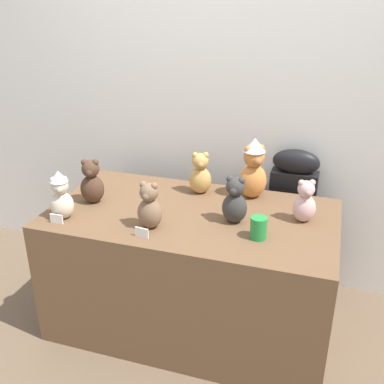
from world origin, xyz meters
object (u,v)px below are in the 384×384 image
teddy_bear_honey (200,174)px  teddy_bear_ginger (253,169)px  teddy_bear_cream (61,195)px  party_cup_green (259,228)px  instrument_case (290,220)px  display_table (192,269)px  teddy_bear_blush (305,202)px  teddy_bear_mocha (149,207)px  teddy_bear_cocoa (92,183)px  teddy_bear_charcoal (235,201)px

teddy_bear_honey → teddy_bear_ginger: bearing=-11.8°
teddy_bear_cream → party_cup_green: size_ratio=2.40×
instrument_case → teddy_bear_cream: teddy_bear_cream is taller
display_table → teddy_bear_ginger: bearing=47.8°
teddy_bear_honey → teddy_bear_ginger: size_ratio=0.71×
teddy_bear_blush → teddy_bear_cream: bearing=175.5°
teddy_bear_honey → teddy_bear_mocha: size_ratio=1.02×
instrument_case → teddy_bear_cocoa: size_ratio=3.73×
teddy_bear_charcoal → teddy_bear_mocha: 0.43m
teddy_bear_cocoa → teddy_bear_cream: 0.23m
instrument_case → teddy_bear_honey: (-0.51, -0.28, 0.36)m
display_table → teddy_bear_mocha: (-0.15, -0.22, 0.48)m
teddy_bear_mocha → instrument_case: bearing=50.5°
party_cup_green → display_table: bearing=157.0°
instrument_case → teddy_bear_cream: (-1.10, -0.81, 0.37)m
teddy_bear_cocoa → teddy_bear_mocha: 0.45m
teddy_bear_honey → teddy_bear_cream: 0.79m
teddy_bear_mocha → teddy_bear_cocoa: bearing=157.0°
teddy_bear_charcoal → party_cup_green: (0.15, -0.13, -0.06)m
party_cup_green → teddy_bear_blush: bearing=52.2°
display_table → teddy_bear_mocha: 0.54m
teddy_bear_charcoal → party_cup_green: 0.20m
teddy_bear_blush → teddy_bear_honey: bearing=142.8°
teddy_bear_cream → party_cup_green: bearing=-25.1°
instrument_case → display_table: bearing=-129.4°
teddy_bear_charcoal → teddy_bear_cocoa: (-0.80, -0.01, 0.00)m
teddy_bear_blush → teddy_bear_cream: 1.24m
teddy_bear_honey → teddy_bear_mocha: 0.49m
display_table → teddy_bear_cocoa: 0.74m
instrument_case → teddy_bear_honey: teddy_bear_honey is taller
teddy_bear_charcoal → teddy_bear_cream: size_ratio=0.95×
teddy_bear_honey → teddy_bear_mocha: bearing=-122.0°
teddy_bear_charcoal → display_table: bearing=173.1°
teddy_bear_ginger → teddy_bear_mocha: teddy_bear_ginger is taller
instrument_case → teddy_bear_cocoa: bearing=-148.7°
teddy_bear_blush → party_cup_green: bearing=-148.4°
teddy_bear_charcoal → teddy_bear_honey: same height
instrument_case → teddy_bear_mocha: bearing=-127.5°
instrument_case → teddy_bear_cream: size_ratio=3.59×
teddy_bear_cocoa → teddy_bear_honey: (0.53, 0.30, -0.00)m
instrument_case → teddy_bear_cocoa: 1.25m
teddy_bear_mocha → party_cup_green: size_ratio=2.23×
teddy_bear_charcoal → party_cup_green: size_ratio=2.27×
instrument_case → teddy_bear_blush: (0.09, -0.46, 0.35)m
teddy_bear_charcoal → teddy_bear_cream: bearing=-163.4°
instrument_case → teddy_bear_cream: 1.41m
teddy_bear_cocoa → teddy_bear_honey: 0.61m
display_table → teddy_bear_ginger: teddy_bear_ginger is taller
teddy_bear_blush → teddy_bear_cocoa: teddy_bear_cocoa is taller
teddy_bear_ginger → teddy_bear_cocoa: bearing=169.0°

